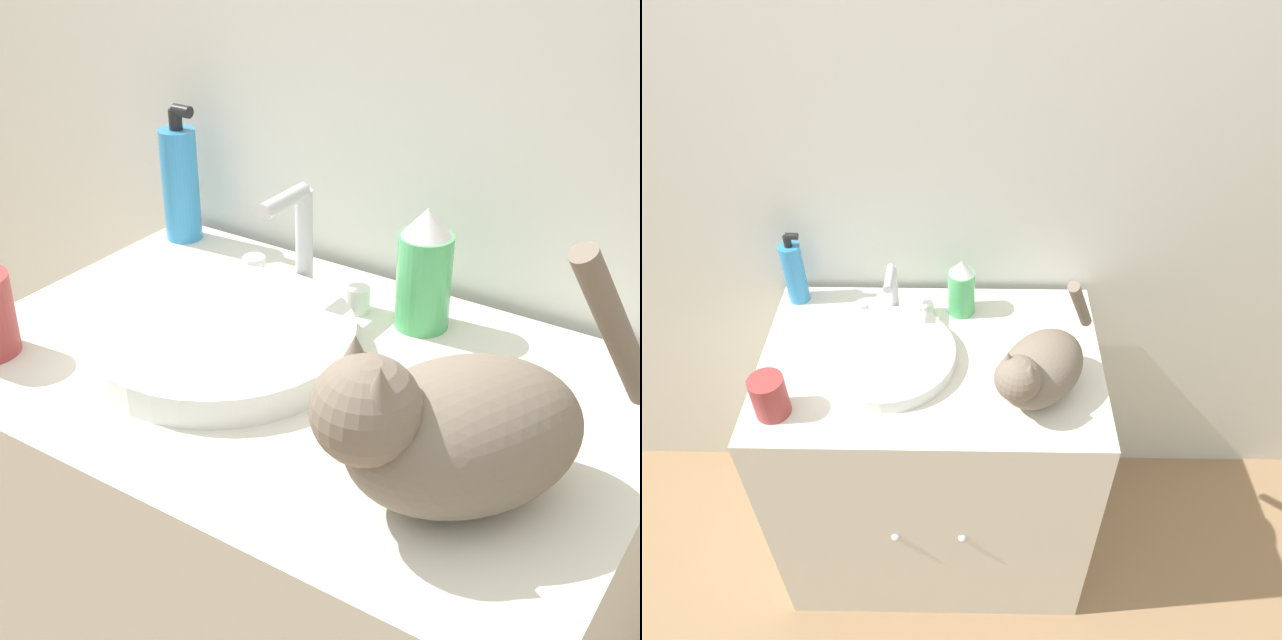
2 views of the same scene
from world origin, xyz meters
The scene contains 6 objects.
vanity_cabinet centered at (0.00, 0.27, 0.40)m, with size 0.84×0.56×0.80m.
sink_basin centered at (-0.10, 0.26, 0.82)m, with size 0.33×0.33×0.04m.
faucet centered at (-0.10, 0.43, 0.87)m, with size 0.20×0.11×0.16m.
cat centered at (0.25, 0.17, 0.88)m, with size 0.28×0.33×0.25m.
soap_bottle centered at (-0.37, 0.50, 0.89)m, with size 0.06×0.06×0.21m.
spray_bottle centered at (0.07, 0.45, 0.88)m, with size 0.07×0.07×0.16m.
Camera 1 is at (0.51, -0.46, 1.38)m, focal length 50.00 mm.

